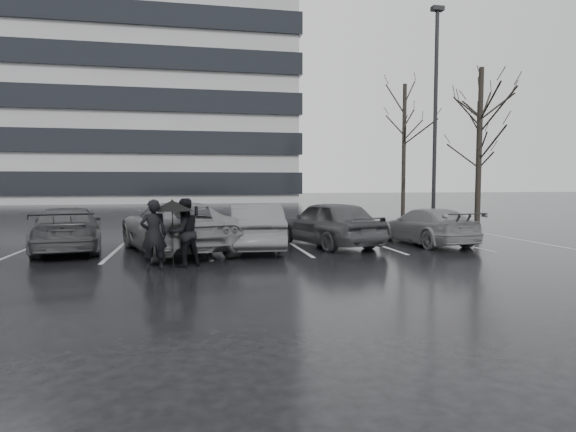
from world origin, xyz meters
The scene contains 15 objects.
ground centered at (0.00, 0.00, 0.00)m, with size 160.00×160.00×0.00m, color black.
office_building centered at (-22.00, 48.00, 14.34)m, with size 61.00×26.00×29.00m.
car_main centered at (1.67, 2.37, 0.75)m, with size 1.78×4.42×1.51m, color black.
car_west_a centered at (-0.80, 1.92, 0.71)m, with size 1.50×4.29×1.41m, color #313134.
car_west_b centered at (-3.17, 2.01, 0.75)m, with size 2.49×5.40×1.50m, color #4E4E50.
car_west_c centered at (-6.38, 2.65, 0.67)m, with size 1.88×4.62×1.34m, color black.
car_east centered at (5.06, 2.17, 0.61)m, with size 1.71×4.20×1.22m, color #4E4E50.
pedestrian_left centered at (-3.59, -1.07, 0.84)m, with size 0.62×0.40×1.69m, color black.
pedestrian_right centered at (-2.89, -0.70, 0.85)m, with size 0.82×0.64×1.69m, color black.
umbrella centered at (-3.15, -0.92, 1.53)m, with size 0.99×0.99×1.68m.
lamp_post centered at (8.18, 7.57, 4.55)m, with size 0.54×0.54×9.94m.
stall_stripes centered at (-0.80, 2.50, 0.00)m, with size 19.72×5.00×0.00m.
tree_east centered at (12.00, 10.00, 4.00)m, with size 0.26×0.26×8.00m, color black.
tree_ne centered at (14.50, 14.00, 3.50)m, with size 0.26×0.26×7.00m, color black.
tree_north centered at (11.00, 17.00, 4.25)m, with size 0.26×0.26×8.50m, color black.
Camera 1 is at (-2.65, -12.79, 2.08)m, focal length 30.00 mm.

